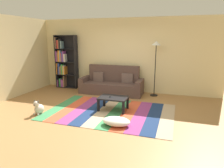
% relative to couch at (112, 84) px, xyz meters
% --- Properties ---
extents(ground_plane, '(14.00, 14.00, 0.00)m').
position_rel_couch_xyz_m(ground_plane, '(0.36, -2.02, -0.34)').
color(ground_plane, '#9E7042').
extents(back_wall, '(6.80, 0.10, 2.70)m').
position_rel_couch_xyz_m(back_wall, '(0.36, 0.53, 1.01)').
color(back_wall, beige).
rests_on(back_wall, ground_plane).
extents(left_wall, '(0.10, 5.50, 2.70)m').
position_rel_couch_xyz_m(left_wall, '(-3.04, -1.27, 1.01)').
color(left_wall, beige).
rests_on(left_wall, ground_plane).
extents(rug, '(3.39, 2.30, 0.01)m').
position_rel_couch_xyz_m(rug, '(0.56, -1.88, -0.33)').
color(rug, '#387F4C').
rests_on(rug, ground_plane).
extents(couch, '(2.26, 0.80, 1.00)m').
position_rel_couch_xyz_m(couch, '(0.00, 0.00, 0.00)').
color(couch, '#4C3833').
rests_on(couch, ground_plane).
extents(bookshelf, '(0.90, 0.28, 2.09)m').
position_rel_couch_xyz_m(bookshelf, '(-2.12, 0.28, 0.67)').
color(bookshelf, black).
rests_on(bookshelf, ground_plane).
extents(coffee_table, '(0.79, 0.55, 0.37)m').
position_rel_couch_xyz_m(coffee_table, '(0.60, -1.72, -0.01)').
color(coffee_table, black).
rests_on(coffee_table, rug).
extents(pouf, '(0.65, 0.42, 0.19)m').
position_rel_couch_xyz_m(pouf, '(0.98, -2.68, -0.23)').
color(pouf, white).
rests_on(pouf, rug).
extents(dog, '(0.22, 0.35, 0.40)m').
position_rel_couch_xyz_m(dog, '(-1.20, -2.61, -0.18)').
color(dog, beige).
rests_on(dog, ground_plane).
extents(standing_lamp, '(0.32, 0.32, 1.89)m').
position_rel_couch_xyz_m(standing_lamp, '(1.52, 0.15, 1.24)').
color(standing_lamp, black).
rests_on(standing_lamp, ground_plane).
extents(tv_remote, '(0.06, 0.15, 0.02)m').
position_rel_couch_xyz_m(tv_remote, '(0.51, -1.69, 0.06)').
color(tv_remote, black).
rests_on(tv_remote, coffee_table).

